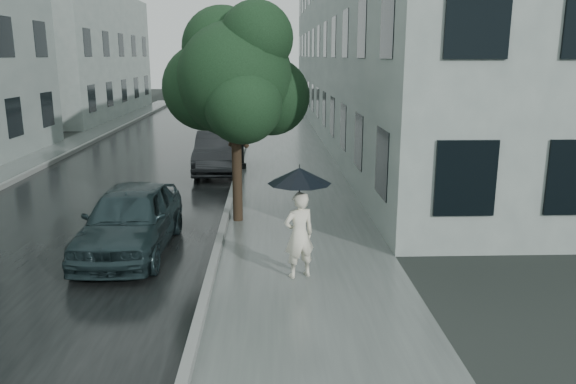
{
  "coord_description": "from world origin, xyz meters",
  "views": [
    {
      "loc": [
        -0.52,
        -9.01,
        3.92
      ],
      "look_at": [
        -0.14,
        1.71,
        1.3
      ],
      "focal_mm": 35.0,
      "sensor_mm": 36.0,
      "label": 1
    }
  ],
  "objects_px": {
    "car_near": "(131,219)",
    "car_far": "(218,152)",
    "street_tree": "(235,77)",
    "lamp_post": "(236,91)",
    "pedestrian": "(299,235)"
  },
  "relations": [
    {
      "from": "street_tree",
      "to": "lamp_post",
      "type": "height_order",
      "value": "street_tree"
    },
    {
      "from": "pedestrian",
      "to": "lamp_post",
      "type": "distance_m",
      "value": 10.41
    },
    {
      "from": "lamp_post",
      "to": "car_far",
      "type": "distance_m",
      "value": 2.18
    },
    {
      "from": "street_tree",
      "to": "car_near",
      "type": "bearing_deg",
      "value": -132.14
    },
    {
      "from": "car_near",
      "to": "pedestrian",
      "type": "bearing_deg",
      "value": -22.67
    },
    {
      "from": "car_far",
      "to": "car_near",
      "type": "bearing_deg",
      "value": -98.56
    },
    {
      "from": "pedestrian",
      "to": "street_tree",
      "type": "height_order",
      "value": "street_tree"
    },
    {
      "from": "street_tree",
      "to": "car_far",
      "type": "distance_m",
      "value": 6.56
    },
    {
      "from": "car_near",
      "to": "car_far",
      "type": "distance_m",
      "value": 8.23
    },
    {
      "from": "street_tree",
      "to": "car_near",
      "type": "relative_size",
      "value": 1.27
    },
    {
      "from": "pedestrian",
      "to": "lamp_post",
      "type": "height_order",
      "value": "lamp_post"
    },
    {
      "from": "street_tree",
      "to": "car_far",
      "type": "bearing_deg",
      "value": 99.35
    },
    {
      "from": "street_tree",
      "to": "lamp_post",
      "type": "xyz_separation_m",
      "value": [
        -0.33,
        6.35,
        -0.69
      ]
    },
    {
      "from": "street_tree",
      "to": "lamp_post",
      "type": "distance_m",
      "value": 6.4
    },
    {
      "from": "street_tree",
      "to": "car_far",
      "type": "xyz_separation_m",
      "value": [
        -0.97,
        5.89,
        -2.73
      ]
    }
  ]
}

